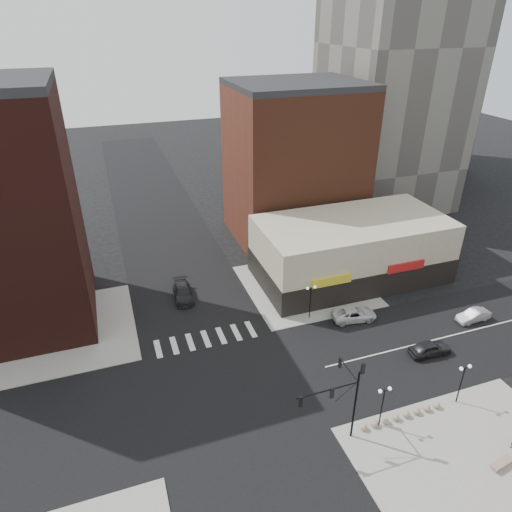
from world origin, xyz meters
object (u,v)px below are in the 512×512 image
street_lamp_ne (311,294)px  stone_bench (501,464)px  dark_sedan_north (183,292)px  dark_sedan_east (430,348)px  traffic_signal (343,392)px  street_lamp_se_b (463,375)px  silver_sedan (473,316)px  white_suv (354,314)px  street_lamp_se_a (384,397)px

street_lamp_ne → stone_bench: street_lamp_ne is taller
dark_sedan_north → dark_sedan_east: bearing=-37.2°
traffic_signal → street_lamp_ne: bearing=73.3°
dark_sedan_east → dark_sedan_north: 28.66m
traffic_signal → stone_bench: 13.23m
traffic_signal → stone_bench: size_ratio=3.70×
stone_bench → street_lamp_se_b: bearing=69.5°
traffic_signal → dark_sedan_north: bearing=108.0°
silver_sedan → white_suv: bearing=-112.4°
dark_sedan_east → stone_bench: dark_sedan_east is taller
traffic_signal → dark_sedan_east: size_ratio=1.76×
street_lamp_se_a → street_lamp_ne: (1.00, 16.00, 0.00)m
traffic_signal → silver_sedan: size_ratio=1.93×
street_lamp_ne → dark_sedan_north: 15.84m
street_lamp_se_b → dark_sedan_east: bearing=72.9°
dark_sedan_north → street_lamp_se_a: bearing=-61.3°
street_lamp_se_b → street_lamp_ne: same height
street_lamp_ne → silver_sedan: street_lamp_ne is taller
traffic_signal → dark_sedan_north: 26.40m
street_lamp_se_b → white_suv: size_ratio=0.82×
dark_sedan_east → silver_sedan: 9.01m
street_lamp_se_a → stone_bench: bearing=-44.3°
dark_sedan_east → silver_sedan: bearing=-66.4°
street_lamp_se_a → dark_sedan_north: size_ratio=0.78×
dark_sedan_north → street_lamp_se_b: bearing=-48.2°
dark_sedan_east → dark_sedan_north: dark_sedan_north is taller
street_lamp_se_b → white_suv: 14.55m
street_lamp_se_b → white_suv: bearing=99.3°
traffic_signal → white_suv: bearing=55.9°
traffic_signal → dark_sedan_north: size_ratio=1.46×
silver_sedan → dark_sedan_north: (-30.17, 15.45, 0.11)m
dark_sedan_north → stone_bench: 36.52m
traffic_signal → street_lamp_se_b: bearing=-0.8°
white_suv → silver_sedan: bearing=-102.1°
dark_sedan_north → stone_bench: size_ratio=2.54×
street_lamp_se_a → street_lamp_se_b: size_ratio=1.00×
street_lamp_se_b → stone_bench: street_lamp_se_b is taller
white_suv → dark_sedan_north: 20.59m
street_lamp_ne → white_suv: size_ratio=0.82×
white_suv → dark_sedan_north: (-17.51, 10.83, 0.07)m
street_lamp_se_a → stone_bench: 9.79m
street_lamp_se_b → street_lamp_ne: 17.46m
street_lamp_se_b → silver_sedan: (10.36, 9.51, -2.63)m
street_lamp_ne → stone_bench: 23.42m
silver_sedan → dark_sedan_north: 33.90m
street_lamp_se_a → street_lamp_ne: bearing=86.4°
street_lamp_se_a → stone_bench: (6.68, -6.53, -2.92)m
street_lamp_se_a → street_lamp_ne: 16.03m
silver_sedan → street_lamp_ne: bearing=-112.8°
stone_bench → street_lamp_ne: bearing=95.0°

